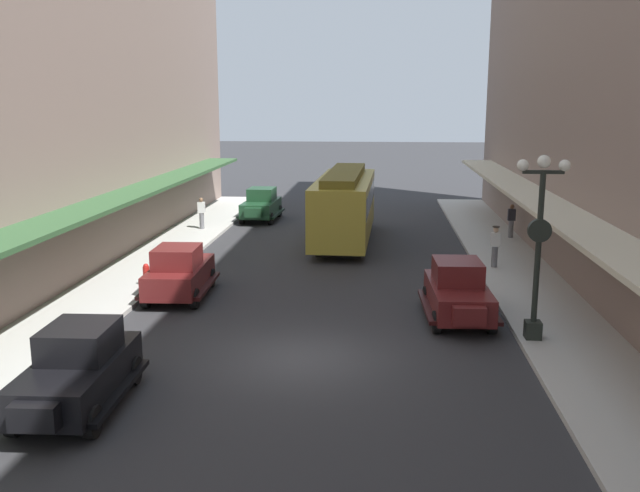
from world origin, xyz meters
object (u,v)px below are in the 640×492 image
(parked_car_3, at_px, (458,290))
(pedestrian_2, at_px, (202,213))
(parked_car_2, at_px, (78,367))
(fire_hydrant, at_px, (146,275))
(pedestrian_0, at_px, (495,246))
(parked_car_0, at_px, (261,204))
(streetcar, at_px, (344,203))
(lamp_post_with_clock, at_px, (539,240))
(pedestrian_1, at_px, (511,221))
(parked_car_1, at_px, (179,271))

(parked_car_3, xyz_separation_m, pedestrian_2, (-11.74, 13.91, 0.05))
(parked_car_2, height_order, fire_hydrant, parked_car_2)
(parked_car_3, height_order, pedestrian_0, parked_car_3)
(parked_car_0, height_order, pedestrian_0, parked_car_0)
(parked_car_2, height_order, streetcar, streetcar)
(streetcar, xyz_separation_m, lamp_post_with_clock, (6.04, -13.83, 1.08))
(parked_car_2, distance_m, pedestrian_0, 17.77)
(pedestrian_0, bearing_deg, pedestrian_2, 152.13)
(fire_hydrant, bearing_deg, parked_car_3, -13.19)
(parked_car_3, distance_m, pedestrian_0, 6.91)
(pedestrian_1, distance_m, pedestrian_2, 15.75)
(parked_car_3, distance_m, pedestrian_2, 18.20)
(parked_car_3, height_order, lamp_post_with_clock, lamp_post_with_clock)
(parked_car_0, xyz_separation_m, parked_car_2, (0.11, -24.80, 0.00))
(parked_car_1, distance_m, pedestrian_1, 17.42)
(lamp_post_with_clock, distance_m, pedestrian_1, 15.21)
(parked_car_2, xyz_separation_m, lamp_post_with_clock, (10.99, 5.10, 2.04))
(streetcar, xyz_separation_m, pedestrian_2, (-7.59, 2.15, -0.91))
(fire_hydrant, bearing_deg, pedestrian_1, 34.81)
(fire_hydrant, height_order, pedestrian_1, pedestrian_1)
(parked_car_1, distance_m, lamp_post_with_clock, 12.04)
(fire_hydrant, height_order, pedestrian_0, pedestrian_0)
(parked_car_2, height_order, pedestrian_1, parked_car_2)
(streetcar, bearing_deg, lamp_post_with_clock, -66.42)
(parked_car_2, distance_m, streetcar, 19.59)
(parked_car_0, distance_m, parked_car_3, 19.89)
(pedestrian_1, bearing_deg, lamp_post_with_clock, -97.97)
(parked_car_3, xyz_separation_m, lamp_post_with_clock, (1.89, -2.07, 2.04))
(pedestrian_1, bearing_deg, streetcar, -172.28)
(parked_car_0, relative_size, pedestrian_2, 2.62)
(parked_car_0, bearing_deg, parked_car_1, -90.57)
(parked_car_0, height_order, lamp_post_with_clock, lamp_post_with_clock)
(parked_car_3, bearing_deg, pedestrian_2, 130.15)
(parked_car_3, xyz_separation_m, fire_hydrant, (-10.86, 2.55, -0.38))
(parked_car_0, xyz_separation_m, streetcar, (5.06, -5.86, 0.96))
(parked_car_0, xyz_separation_m, fire_hydrant, (-1.65, -15.08, -0.38))
(parked_car_1, height_order, pedestrian_2, parked_car_1)
(parked_car_3, bearing_deg, lamp_post_with_clock, -47.59)
(parked_car_2, height_order, parked_car_3, same)
(parked_car_0, relative_size, fire_hydrant, 5.25)
(streetcar, bearing_deg, pedestrian_1, 7.72)
(parked_car_0, xyz_separation_m, pedestrian_1, (13.19, -4.76, 0.05))
(parked_car_1, height_order, pedestrian_1, parked_car_1)
(parked_car_1, xyz_separation_m, lamp_post_with_clock, (11.26, -3.74, 2.04))
(parked_car_3, distance_m, pedestrian_1, 13.47)
(lamp_post_with_clock, height_order, pedestrian_1, lamp_post_with_clock)
(parked_car_3, distance_m, fire_hydrant, 11.16)
(parked_car_2, distance_m, fire_hydrant, 9.88)
(parked_car_1, relative_size, parked_car_3, 1.00)
(parked_car_0, distance_m, streetcar, 7.81)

